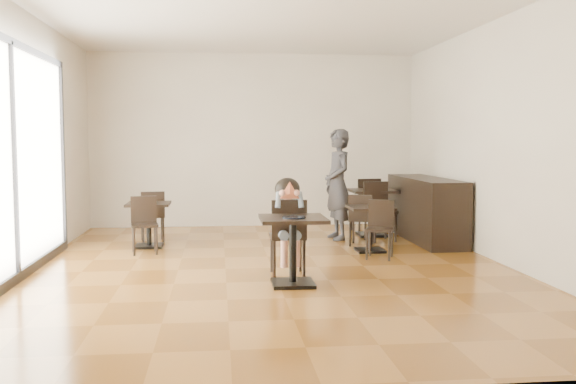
{
  "coord_description": "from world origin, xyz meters",
  "views": [
    {
      "loc": [
        -0.66,
        -7.96,
        1.62
      ],
      "look_at": [
        0.15,
        -0.49,
        1.0
      ],
      "focal_mm": 40.0,
      "sensor_mm": 36.0,
      "label": 1
    }
  ],
  "objects": [
    {
      "name": "floor",
      "position": [
        0.0,
        0.0,
        0.0
      ],
      "size": [
        6.0,
        8.0,
        0.01
      ],
      "primitive_type": "cube",
      "color": "#935D23",
      "rests_on": "ground"
    },
    {
      "name": "ceiling",
      "position": [
        0.0,
        0.0,
        3.2
      ],
      "size": [
        6.0,
        8.0,
        0.01
      ],
      "primitive_type": "cube",
      "color": "silver",
      "rests_on": "floor"
    },
    {
      "name": "wall_back",
      "position": [
        0.0,
        4.0,
        1.6
      ],
      "size": [
        6.0,
        0.01,
        3.2
      ],
      "primitive_type": "cube",
      "color": "beige",
      "rests_on": "floor"
    },
    {
      "name": "wall_front",
      "position": [
        0.0,
        -4.0,
        1.6
      ],
      "size": [
        6.0,
        0.01,
        3.2
      ],
      "primitive_type": "cube",
      "color": "beige",
      "rests_on": "floor"
    },
    {
      "name": "wall_left",
      "position": [
        -3.0,
        0.0,
        1.6
      ],
      "size": [
        0.01,
        8.0,
        3.2
      ],
      "primitive_type": "cube",
      "color": "beige",
      "rests_on": "floor"
    },
    {
      "name": "wall_right",
      "position": [
        3.0,
        0.0,
        1.6
      ],
      "size": [
        0.01,
        8.0,
        3.2
      ],
      "primitive_type": "cube",
      "color": "beige",
      "rests_on": "floor"
    },
    {
      "name": "storefront_window",
      "position": [
        -2.97,
        -0.5,
        1.4
      ],
      "size": [
        0.04,
        4.5,
        2.6
      ],
      "primitive_type": "cube",
      "color": "white",
      "rests_on": "floor"
    },
    {
      "name": "child_table",
      "position": [
        0.15,
        -0.99,
        0.38
      ],
      "size": [
        0.72,
        0.72,
        0.76
      ],
      "primitive_type": null,
      "color": "black",
      "rests_on": "floor"
    },
    {
      "name": "child_chair",
      "position": [
        0.15,
        -0.44,
        0.46
      ],
      "size": [
        0.41,
        0.41,
        0.92
      ],
      "primitive_type": null,
      "rotation": [
        0.0,
        0.0,
        3.14
      ],
      "color": "black",
      "rests_on": "floor"
    },
    {
      "name": "child",
      "position": [
        0.15,
        -0.44,
        0.58
      ],
      "size": [
        0.41,
        0.58,
        1.16
      ],
      "primitive_type": null,
      "color": "slate",
      "rests_on": "child_chair"
    },
    {
      "name": "plate",
      "position": [
        0.15,
        -1.09,
        0.77
      ],
      "size": [
        0.26,
        0.26,
        0.02
      ],
      "primitive_type": "cylinder",
      "color": "black",
      "rests_on": "child_table"
    },
    {
      "name": "pizza_slice",
      "position": [
        0.15,
        -0.63,
        1.0
      ],
      "size": [
        0.27,
        0.21,
        0.06
      ],
      "primitive_type": null,
      "color": "tan",
      "rests_on": "child"
    },
    {
      "name": "adult_patron",
      "position": [
        1.25,
        2.21,
        0.89
      ],
      "size": [
        0.54,
        0.72,
        1.79
      ],
      "primitive_type": "imported",
      "rotation": [
        0.0,
        0.0,
        -1.38
      ],
      "color": "#323236",
      "rests_on": "floor"
    },
    {
      "name": "cafe_table_mid",
      "position": [
        1.51,
        1.02,
        0.33
      ],
      "size": [
        0.8,
        0.8,
        0.66
      ],
      "primitive_type": null,
      "rotation": [
        0.0,
        0.0,
        -0.38
      ],
      "color": "black",
      "rests_on": "floor"
    },
    {
      "name": "cafe_table_left",
      "position": [
        -1.71,
        1.75,
        0.34
      ],
      "size": [
        0.73,
        0.73,
        0.67
      ],
      "primitive_type": null,
      "rotation": [
        0.0,
        0.0,
        0.16
      ],
      "color": "black",
      "rests_on": "floor"
    },
    {
      "name": "cafe_table_back",
      "position": [
        1.9,
        2.51,
        0.39
      ],
      "size": [
        0.86,
        0.86,
        0.78
      ],
      "primitive_type": null,
      "rotation": [
        0.0,
        0.0,
        0.19
      ],
      "color": "black",
      "rests_on": "floor"
    },
    {
      "name": "chair_mid_a",
      "position": [
        1.51,
        1.57,
        0.39
      ],
      "size": [
        0.46,
        0.46,
        0.79
      ],
      "primitive_type": null,
      "rotation": [
        0.0,
        0.0,
        2.77
      ],
      "color": "black",
      "rests_on": "floor"
    },
    {
      "name": "chair_mid_b",
      "position": [
        1.51,
        0.47,
        0.39
      ],
      "size": [
        0.46,
        0.46,
        0.79
      ],
      "primitive_type": null,
      "rotation": [
        0.0,
        0.0,
        -0.38
      ],
      "color": "black",
      "rests_on": "floor"
    },
    {
      "name": "chair_left_a",
      "position": [
        -1.71,
        2.3,
        0.4
      ],
      "size": [
        0.42,
        0.42,
        0.81
      ],
      "primitive_type": null,
      "rotation": [
        0.0,
        0.0,
        3.31
      ],
      "color": "black",
      "rests_on": "floor"
    },
    {
      "name": "chair_left_b",
      "position": [
        -1.71,
        1.2,
        0.4
      ],
      "size": [
        0.42,
        0.42,
        0.81
      ],
      "primitive_type": null,
      "rotation": [
        0.0,
        0.0,
        0.16
      ],
      "color": "black",
      "rests_on": "floor"
    },
    {
      "name": "chair_back_a",
      "position": [
        1.9,
        3.06,
        0.47
      ],
      "size": [
        0.49,
        0.49,
        0.94
      ],
      "primitive_type": null,
      "rotation": [
        0.0,
        0.0,
        3.33
      ],
      "color": "black",
      "rests_on": "floor"
    },
    {
      "name": "chair_back_b",
      "position": [
        1.9,
        1.96,
        0.47
      ],
      "size": [
        0.49,
        0.49,
        0.94
      ],
      "primitive_type": null,
      "rotation": [
        0.0,
        0.0,
        0.19
      ],
      "color": "black",
      "rests_on": "floor"
    },
    {
      "name": "service_counter",
      "position": [
        2.65,
        2.0,
        0.5
      ],
      "size": [
        0.6,
        2.4,
        1.0
      ],
      "primitive_type": "cube",
      "color": "black",
      "rests_on": "floor"
    }
  ]
}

